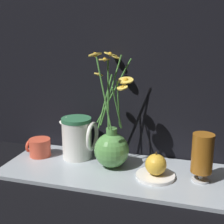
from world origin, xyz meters
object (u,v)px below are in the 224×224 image
(ceramic_pitcher, at_px, (78,136))
(orange_fruit, at_px, (156,165))
(yellow_mug, at_px, (39,147))
(tea_glass, at_px, (202,154))
(vase_with_flowers, at_px, (112,146))

(ceramic_pitcher, relative_size, orange_fruit, 2.11)
(yellow_mug, distance_m, ceramic_pitcher, 0.15)
(yellow_mug, bearing_deg, tea_glass, -3.36)
(yellow_mug, height_order, ceramic_pitcher, ceramic_pitcher)
(ceramic_pitcher, distance_m, tea_glass, 0.42)
(vase_with_flowers, xyz_separation_m, orange_fruit, (0.15, -0.04, -0.03))
(ceramic_pitcher, bearing_deg, yellow_mug, -169.63)
(tea_glass, distance_m, orange_fruit, 0.14)
(vase_with_flowers, distance_m, ceramic_pitcher, 0.14)
(vase_with_flowers, bearing_deg, ceramic_pitcher, 164.12)
(vase_with_flowers, relative_size, yellow_mug, 4.40)
(vase_with_flowers, xyz_separation_m, ceramic_pitcher, (-0.13, 0.04, 0.01))
(yellow_mug, height_order, orange_fruit, orange_fruit)
(ceramic_pitcher, bearing_deg, vase_with_flowers, -15.88)
(vase_with_flowers, xyz_separation_m, yellow_mug, (-0.27, 0.01, -0.04))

